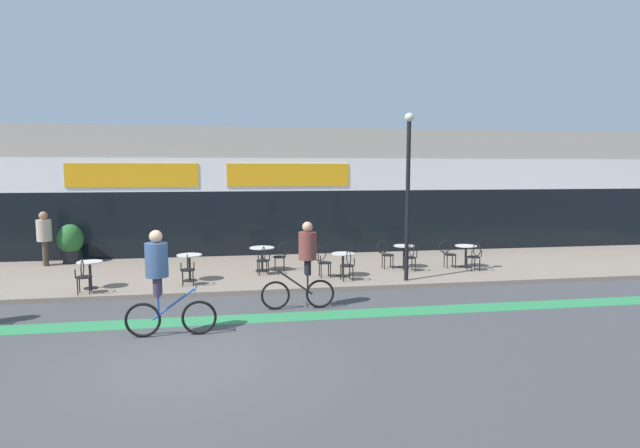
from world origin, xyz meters
The scene contains 25 objects.
ground_plane centered at (0.00, 0.00, 0.00)m, with size 120.00×120.00×0.00m, color #424244.
sidewalk_slab centered at (0.00, 7.25, 0.06)m, with size 40.00×5.50×0.12m, color gray.
storefront_facade centered at (0.00, 11.96, 2.43)m, with size 40.00×4.06×4.87m.
bike_lane_stripe centered at (0.00, 2.34, 0.00)m, with size 36.00×0.70×0.01m, color #2D844C.
bistro_table_0 centered at (-3.05, 5.41, 0.65)m, with size 0.66×0.66×0.74m.
bistro_table_1 centered at (-0.50, 5.93, 0.67)m, with size 0.71×0.71×0.77m.
bistro_table_2 centered at (1.63, 7.01, 0.67)m, with size 0.78×0.78×0.76m.
bistro_table_3 centered at (3.99, 5.81, 0.62)m, with size 0.69×0.69×0.70m.
bistro_table_4 centered at (6.23, 6.81, 0.64)m, with size 0.67×0.67×0.73m.
bistro_table_5 centered at (8.27, 6.57, 0.63)m, with size 0.70×0.70×0.72m.
cafe_chair_0_near centered at (-3.04, 4.78, 0.64)m, with size 0.45×0.60×0.90m.
cafe_chair_1_near centered at (-0.49, 5.30, 0.64)m, with size 0.43×0.59×0.90m.
cafe_chair_2_near centered at (1.64, 6.38, 0.64)m, with size 0.45×0.60×0.90m.
cafe_chair_2_side centered at (2.26, 7.00, 0.64)m, with size 0.59×0.42×0.90m.
cafe_chair_3_near centered at (4.00, 5.19, 0.64)m, with size 0.44×0.59×0.90m.
cafe_chair_3_side centered at (3.36, 5.81, 0.64)m, with size 0.58×0.41×0.90m.
cafe_chair_4_near centered at (6.24, 6.18, 0.64)m, with size 0.41×0.58×0.90m.
cafe_chair_4_side centered at (5.61, 6.81, 0.64)m, with size 0.58×0.41×0.90m.
cafe_chair_5_near centered at (8.28, 5.94, 0.64)m, with size 0.44×0.59×0.90m.
cafe_chair_5_side centered at (7.65, 6.57, 0.64)m, with size 0.59×0.42×0.90m.
planter_pot centered at (-4.80, 9.45, 0.86)m, with size 0.85×0.85×1.34m.
lamp_post centered at (5.70, 5.01, 2.91)m, with size 0.26×0.26×4.78m.
cyclist_0 centered at (2.47, 2.97, 1.20)m, with size 1.77×0.48×2.10m.
cyclist_1 centered at (-0.61, 1.44, 1.24)m, with size 1.79×0.48×2.15m.
pedestrian_near_end centered at (-5.48, 9.08, 1.20)m, with size 0.56×0.56×1.81m.
Camera 1 is at (0.95, -8.62, 3.33)m, focal length 28.00 mm.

